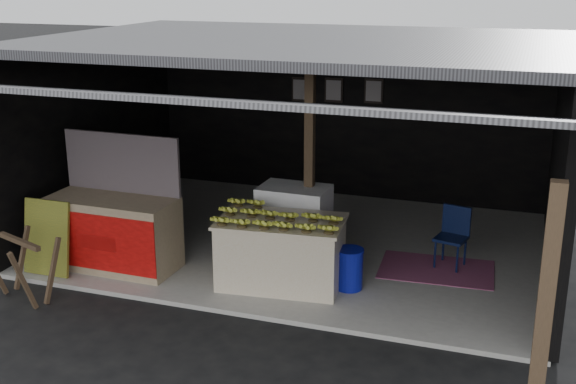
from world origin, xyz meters
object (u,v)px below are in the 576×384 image
at_px(banana_table, 281,252).
at_px(neighbor_stall, 113,229).
at_px(plastic_chair, 454,232).
at_px(water_barrel, 349,270).
at_px(white_crate, 294,223).
at_px(sawhorse, 22,262).

xyz_separation_m(banana_table, neighbor_stall, (-2.32, -0.19, 0.09)).
bearing_deg(plastic_chair, water_barrel, -120.49).
height_order(banana_table, neighbor_stall, neighbor_stall).
bearing_deg(neighbor_stall, white_crate, 26.70).
distance_m(white_crate, water_barrel, 1.24).
relative_size(water_barrel, plastic_chair, 0.60).
relative_size(white_crate, neighbor_stall, 0.58).
bearing_deg(neighbor_stall, sawhorse, -114.53).
bearing_deg(neighbor_stall, water_barrel, 7.19).
bearing_deg(sawhorse, water_barrel, 41.89).
relative_size(neighbor_stall, sawhorse, 1.96).
bearing_deg(sawhorse, plastic_chair, 48.88).
bearing_deg(banana_table, plastic_chair, 28.11).
xyz_separation_m(white_crate, plastic_chair, (2.11, 0.47, -0.04)).
height_order(banana_table, white_crate, white_crate).
bearing_deg(white_crate, plastic_chair, 13.95).
xyz_separation_m(sawhorse, plastic_chair, (4.87, 2.69, 0.03)).
distance_m(banana_table, water_barrel, 0.89).
bearing_deg(white_crate, sawhorse, -139.89).
bearing_deg(plastic_chair, banana_table, -132.92).
relative_size(banana_table, plastic_chair, 2.02).
relative_size(white_crate, plastic_chair, 1.26).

